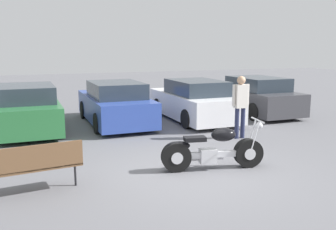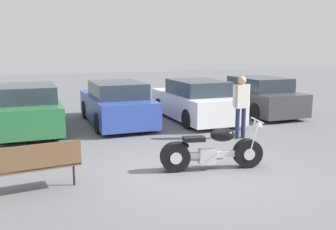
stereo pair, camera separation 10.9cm
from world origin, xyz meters
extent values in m
plane|color=slate|center=(0.00, 0.00, 0.00)|extent=(60.00, 60.00, 0.00)
cylinder|color=black|center=(1.16, -0.14, 0.30)|extent=(0.63, 0.31, 0.60)
cylinder|color=silver|center=(1.16, -0.14, 0.30)|extent=(0.28, 0.26, 0.24)
cylinder|color=black|center=(-0.37, 0.15, 0.30)|extent=(0.63, 0.31, 0.60)
cylinder|color=silver|center=(-0.37, 0.15, 0.30)|extent=(0.28, 0.26, 0.24)
cube|color=silver|center=(0.39, 0.00, 0.32)|extent=(1.19, 0.33, 0.12)
cube|color=silver|center=(0.29, 0.02, 0.29)|extent=(0.38, 0.30, 0.30)
ellipsoid|color=black|center=(0.61, -0.04, 0.72)|extent=(0.57, 0.42, 0.28)
cube|color=black|center=(0.01, 0.08, 0.66)|extent=(0.48, 0.32, 0.09)
ellipsoid|color=black|center=(-0.32, 0.14, 0.53)|extent=(0.51, 0.28, 0.20)
cylinder|color=silver|center=(1.23, -0.24, 0.65)|extent=(0.22, 0.07, 0.71)
cylinder|color=silver|center=(1.26, -0.07, 0.65)|extent=(0.22, 0.07, 0.71)
cylinder|color=silver|center=(1.34, -0.17, 1.00)|extent=(0.14, 0.62, 0.03)
sphere|color=silver|center=(1.37, -0.18, 0.88)|extent=(0.15, 0.15, 0.15)
cylinder|color=silver|center=(0.10, 0.20, 0.20)|extent=(1.18, 0.30, 0.08)
cube|color=#286B38|center=(-3.09, 5.42, 0.52)|extent=(1.75, 4.21, 0.79)
cube|color=#28333D|center=(-3.09, 5.16, 1.16)|extent=(1.54, 2.19, 0.48)
cylinder|color=black|center=(-3.90, 6.72, 0.31)|extent=(0.20, 0.61, 0.61)
cylinder|color=black|center=(-2.27, 6.72, 0.31)|extent=(0.20, 0.61, 0.61)
cylinder|color=black|center=(-2.27, 4.11, 0.31)|extent=(0.20, 0.61, 0.61)
cube|color=#2D479E|center=(-0.38, 5.40, 0.52)|extent=(1.75, 4.21, 0.79)
cube|color=#28333D|center=(-0.38, 5.15, 1.16)|extent=(1.54, 2.19, 0.48)
cylinder|color=black|center=(-1.20, 6.70, 0.31)|extent=(0.20, 0.61, 0.61)
cylinder|color=black|center=(0.43, 6.70, 0.31)|extent=(0.20, 0.61, 0.61)
cylinder|color=black|center=(-1.20, 4.10, 0.31)|extent=(0.20, 0.61, 0.61)
cylinder|color=black|center=(0.43, 4.10, 0.31)|extent=(0.20, 0.61, 0.61)
cube|color=white|center=(2.32, 5.07, 0.52)|extent=(1.75, 4.21, 0.79)
cube|color=#28333D|center=(2.32, 4.82, 1.16)|extent=(1.54, 2.19, 0.48)
cylinder|color=black|center=(1.51, 6.37, 0.31)|extent=(0.20, 0.61, 0.61)
cylinder|color=black|center=(3.13, 6.37, 0.31)|extent=(0.20, 0.61, 0.61)
cylinder|color=black|center=(1.51, 3.76, 0.31)|extent=(0.20, 0.61, 0.61)
cylinder|color=black|center=(3.13, 3.76, 0.31)|extent=(0.20, 0.61, 0.61)
cube|color=#3D3D42|center=(5.02, 5.41, 0.52)|extent=(1.75, 4.21, 0.79)
cube|color=#28333D|center=(5.02, 5.16, 1.16)|extent=(1.54, 2.19, 0.48)
cylinder|color=black|center=(4.21, 6.72, 0.31)|extent=(0.20, 0.61, 0.61)
cylinder|color=black|center=(5.84, 6.72, 0.31)|extent=(0.20, 0.61, 0.61)
cylinder|color=black|center=(4.21, 4.11, 0.31)|extent=(0.20, 0.61, 0.61)
cylinder|color=black|center=(5.84, 4.11, 0.31)|extent=(0.20, 0.61, 0.61)
cube|color=brown|center=(-3.07, 0.01, 0.45)|extent=(1.59, 0.58, 0.05)
cube|color=brown|center=(-3.05, -0.17, 0.67)|extent=(1.55, 0.22, 0.44)
cylinder|color=black|center=(-2.39, 0.09, 0.23)|extent=(0.04, 0.04, 0.45)
cylinder|color=#232847|center=(2.27, 2.13, 0.43)|extent=(0.12, 0.12, 0.86)
cylinder|color=#232847|center=(2.46, 2.13, 0.43)|extent=(0.12, 0.12, 0.86)
cube|color=silver|center=(2.37, 2.13, 1.18)|extent=(0.34, 0.20, 0.64)
cylinder|color=silver|center=(2.15, 2.13, 1.21)|extent=(0.08, 0.08, 0.59)
cylinder|color=silver|center=(2.59, 2.13, 1.21)|extent=(0.08, 0.08, 0.59)
sphere|color=tan|center=(2.37, 2.13, 1.61)|extent=(0.23, 0.23, 0.23)
camera|label=1|loc=(-3.20, -6.61, 2.50)|focal=40.00mm
camera|label=2|loc=(-3.10, -6.65, 2.50)|focal=40.00mm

